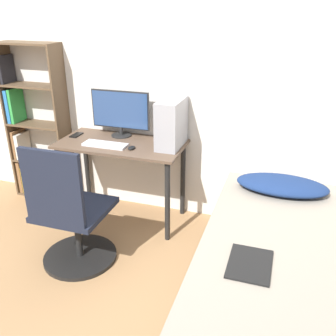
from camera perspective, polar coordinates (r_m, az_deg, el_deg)
ground_plane at (r=2.55m, az=-9.31°, el=-22.28°), size 14.00×14.00×0.00m
wall_back at (r=3.23m, az=1.59°, el=13.52°), size 8.00×0.05×2.50m
desk at (r=3.28m, az=-7.08°, el=1.90°), size 1.09×0.55×0.73m
bookshelf at (r=3.91m, az=-20.10°, el=5.59°), size 0.59×0.23×1.51m
office_chair at (r=2.84m, az=-14.52°, el=-7.92°), size 0.56×0.56×0.98m
bed at (r=2.61m, az=15.49°, el=-14.82°), size 0.92×1.90×0.47m
pillow at (r=3.05m, az=16.98°, el=-2.49°), size 0.70×0.36×0.11m
magazine at (r=2.23m, az=12.35°, el=-14.08°), size 0.24×0.32×0.01m
monitor at (r=3.35m, az=-7.28°, el=8.47°), size 0.54×0.18×0.41m
keyboard at (r=3.18m, az=-9.55°, el=3.53°), size 0.38×0.13×0.02m
pc_tower at (r=3.08m, az=0.55°, el=6.85°), size 0.18×0.38×0.39m
mouse at (r=3.08m, az=-5.60°, el=3.08°), size 0.06×0.09×0.02m
phone at (r=3.49m, az=-13.79°, el=4.92°), size 0.07×0.14×0.01m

